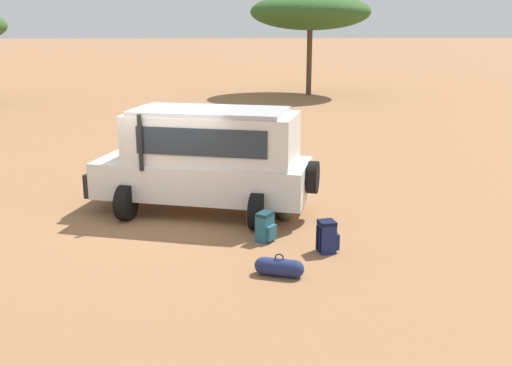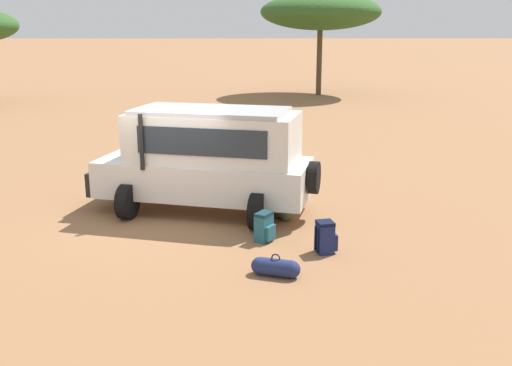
% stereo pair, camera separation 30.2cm
% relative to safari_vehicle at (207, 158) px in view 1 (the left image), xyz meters
% --- Properties ---
extents(ground_plane, '(320.00, 320.00, 0.00)m').
position_rel_safari_vehicle_xyz_m(ground_plane, '(-0.88, -0.54, -1.29)').
color(ground_plane, '#936642').
extents(safari_vehicle, '(5.47, 3.47, 2.44)m').
position_rel_safari_vehicle_xyz_m(safari_vehicle, '(0.00, 0.00, 0.00)').
color(safari_vehicle, silver).
rests_on(safari_vehicle, ground_plane).
extents(backpack_beside_front_wheel, '(0.45, 0.40, 0.64)m').
position_rel_safari_vehicle_xyz_m(backpack_beside_front_wheel, '(2.44, -2.68, -0.98)').
color(backpack_beside_front_wheel, navy).
rests_on(backpack_beside_front_wheel, ground_plane).
extents(backpack_cluster_center, '(0.45, 0.46, 0.61)m').
position_rel_safari_vehicle_xyz_m(backpack_cluster_center, '(1.27, -2.03, -1.00)').
color(backpack_cluster_center, '#235B6B').
rests_on(backpack_cluster_center, ground_plane).
extents(backpack_near_rear_wheel, '(0.48, 0.48, 0.56)m').
position_rel_safari_vehicle_xyz_m(backpack_near_rear_wheel, '(1.14, -1.01, -1.02)').
color(backpack_near_rear_wheel, '#B26619').
rests_on(backpack_near_rear_wheel, ground_plane).
extents(duffel_bag_low_black_case, '(0.62, 0.83, 0.44)m').
position_rel_safari_vehicle_xyz_m(duffel_bag_low_black_case, '(1.63, -0.48, -1.12)').
color(duffel_bag_low_black_case, '#4C5133').
rests_on(duffel_bag_low_black_case, ground_plane).
extents(duffel_bag_soft_canvas, '(0.87, 0.49, 0.42)m').
position_rel_safari_vehicle_xyz_m(duffel_bag_soft_canvas, '(1.43, -3.78, -1.14)').
color(duffel_bag_soft_canvas, navy).
rests_on(duffel_bag_soft_canvas, ground_plane).
extents(acacia_tree_centre_back, '(7.21, 7.08, 6.02)m').
position_rel_safari_vehicle_xyz_m(acacia_tree_centre_back, '(5.15, 23.56, 3.64)').
color(acacia_tree_centre_back, brown).
rests_on(acacia_tree_centre_back, ground_plane).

